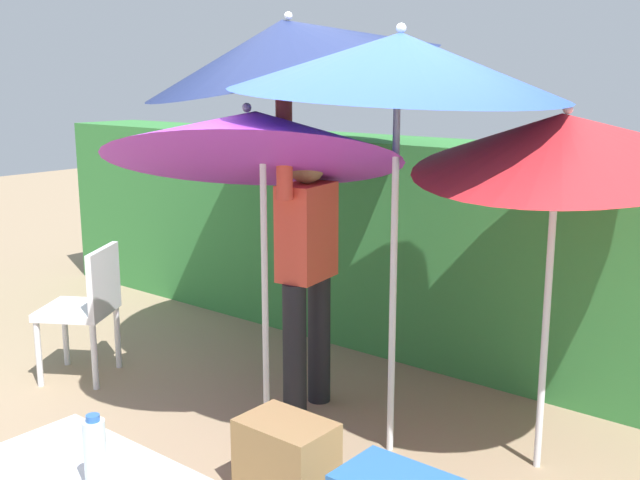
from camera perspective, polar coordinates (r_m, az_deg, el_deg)
The scene contains 10 objects.
ground_plane at distance 4.35m, azimuth -2.58°, elevation -14.97°, with size 24.00×24.00×0.00m, color #9E8466.
hedge_row at distance 5.46m, azimuth 9.79°, elevation -0.90°, with size 8.00×0.70×1.53m, color #38843D.
umbrella_rainbow at distance 3.84m, azimuth 5.92°, elevation 12.91°, with size 1.70×1.68×2.25m.
umbrella_orange at distance 4.10m, azimuth -4.88°, elevation 7.64°, with size 1.68×1.61×2.12m.
umbrella_yellow at distance 3.81m, azimuth 17.59°, elevation 7.09°, with size 1.44×1.46×1.93m.
umbrella_navy at distance 4.83m, azimuth -2.46°, elevation 14.20°, with size 1.90×1.87×2.57m.
person_vendor at distance 4.46m, azimuth -0.99°, elevation -1.45°, with size 0.27×0.56×1.88m.
chair_plastic at distance 5.28m, azimuth -17.00°, elevation -4.58°, with size 0.61×0.61×0.89m.
crate_cardboard at distance 3.81m, azimuth -2.51°, elevation -15.96°, with size 0.45×0.30×0.38m, color #9E7A4C.
bottle_water at distance 2.53m, azimuth -16.42°, elevation -15.00°, with size 0.07×0.07×0.24m.
Camera 1 is at (2.59, -2.88, 1.99)m, focal length 42.92 mm.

